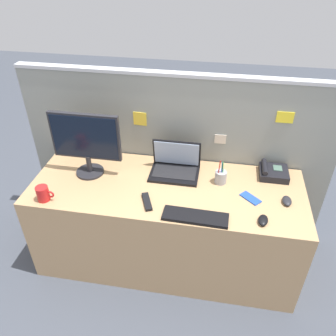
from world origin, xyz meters
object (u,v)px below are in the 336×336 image
object	(u,v)px
computer_mouse_right_hand	(287,201)
computer_mouse_left_hand	(263,220)
pen_cup	(221,177)
laptop	(175,165)
cell_phone_blue_case	(250,198)
desk_phone	(273,172)
coffee_mug	(43,194)
tv_remote	(147,202)
keyboard_main	(195,217)
desktop_monitor	(86,141)

from	to	relation	value
computer_mouse_right_hand	computer_mouse_left_hand	world-z (taller)	same
computer_mouse_right_hand	pen_cup	size ratio (longest dim) A/B	0.54
laptop	computer_mouse_right_hand	size ratio (longest dim) A/B	3.51
computer_mouse_left_hand	cell_phone_blue_case	distance (m)	0.22
computer_mouse_right_hand	cell_phone_blue_case	xyz separation A→B (m)	(-0.23, 0.00, -0.01)
desk_phone	coffee_mug	bearing A→B (deg)	-160.57
tv_remote	laptop	bearing A→B (deg)	48.71
desk_phone	pen_cup	size ratio (longest dim) A/B	1.08
keyboard_main	tv_remote	xyz separation A→B (m)	(-0.33, 0.09, -0.00)
tv_remote	computer_mouse_right_hand	bearing A→B (deg)	-12.50
laptop	cell_phone_blue_case	world-z (taller)	laptop
keyboard_main	computer_mouse_left_hand	world-z (taller)	computer_mouse_left_hand
keyboard_main	tv_remote	world-z (taller)	keyboard_main
coffee_mug	computer_mouse_right_hand	bearing A→B (deg)	8.69
laptop	computer_mouse_left_hand	size ratio (longest dim) A/B	3.51
keyboard_main	computer_mouse_left_hand	size ratio (longest dim) A/B	4.07
desk_phone	computer_mouse_right_hand	bearing A→B (deg)	-76.38
laptop	computer_mouse_right_hand	xyz separation A→B (m)	(0.77, -0.22, -0.04)
computer_mouse_right_hand	pen_cup	xyz separation A→B (m)	(-0.44, 0.15, 0.03)
computer_mouse_right_hand	tv_remote	size ratio (longest dim) A/B	0.59
pen_cup	tv_remote	world-z (taller)	pen_cup
desktop_monitor	desk_phone	bearing A→B (deg)	7.81
desktop_monitor	keyboard_main	size ratio (longest dim) A/B	1.21
laptop	computer_mouse_left_hand	xyz separation A→B (m)	(0.61, -0.43, -0.04)
computer_mouse_left_hand	desk_phone	bearing A→B (deg)	88.61
desktop_monitor	tv_remote	bearing A→B (deg)	-28.85
keyboard_main	computer_mouse_right_hand	bearing A→B (deg)	24.87
keyboard_main	pen_cup	size ratio (longest dim) A/B	2.18
keyboard_main	computer_mouse_right_hand	world-z (taller)	computer_mouse_right_hand
computer_mouse_left_hand	tv_remote	size ratio (longest dim) A/B	0.59
tv_remote	pen_cup	bearing A→B (deg)	10.90
laptop	pen_cup	bearing A→B (deg)	-12.34
desktop_monitor	pen_cup	world-z (taller)	desktop_monitor
laptop	coffee_mug	xyz separation A→B (m)	(-0.80, -0.46, -0.01)
laptop	desk_phone	xyz separation A→B (m)	(0.70, 0.07, -0.03)
keyboard_main	computer_mouse_left_hand	xyz separation A→B (m)	(0.41, 0.04, 0.01)
tv_remote	keyboard_main	bearing A→B (deg)	-37.74
desktop_monitor	desk_phone	size ratio (longest dim) A/B	2.45
desktop_monitor	computer_mouse_left_hand	size ratio (longest dim) A/B	4.94
desk_phone	cell_phone_blue_case	xyz separation A→B (m)	(-0.16, -0.29, -0.03)
computer_mouse_right_hand	tv_remote	xyz separation A→B (m)	(-0.90, -0.16, -0.01)
coffee_mug	desk_phone	bearing A→B (deg)	19.43
desk_phone	coffee_mug	size ratio (longest dim) A/B	1.68
computer_mouse_left_hand	coffee_mug	world-z (taller)	coffee_mug
computer_mouse_left_hand	coffee_mug	xyz separation A→B (m)	(-1.41, -0.03, 0.04)
keyboard_main	coffee_mug	bearing A→B (deg)	-178.81
keyboard_main	laptop	bearing A→B (deg)	114.62
cell_phone_blue_case	pen_cup	bearing A→B (deg)	97.57
computer_mouse_right_hand	pen_cup	world-z (taller)	pen_cup
cell_phone_blue_case	tv_remote	size ratio (longest dim) A/B	0.82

